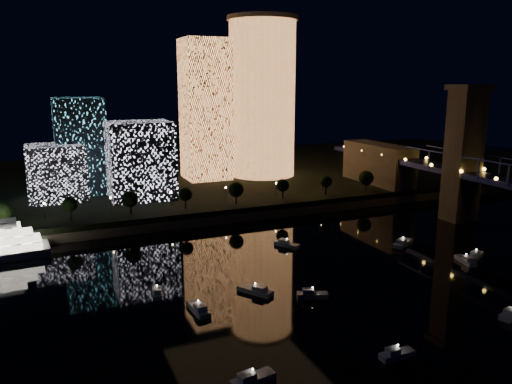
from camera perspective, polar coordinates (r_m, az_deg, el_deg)
ground at (r=126.47m, az=17.03°, el=-11.84°), size 520.00×520.00×0.00m
far_bank at (r=262.85m, az=-5.88°, el=1.81°), size 420.00×160.00×5.00m
seawall at (r=191.80m, az=1.16°, el=-2.45°), size 420.00×6.00×3.00m
tower_cylindrical at (r=248.17m, az=0.73°, el=10.72°), size 34.00×34.00×76.26m
tower_rectangular at (r=240.96m, az=-5.81°, el=9.30°), size 20.61×20.61×65.57m
midrise_blocks at (r=212.77m, az=-21.50°, el=3.51°), size 101.06×45.75×39.54m
motorboats at (r=130.89m, az=13.84°, el=-10.41°), size 109.74×78.84×2.78m
esplanade_trees at (r=185.68m, az=-7.66°, el=-0.21°), size 165.99×6.35×8.67m
street_lamps at (r=190.35m, az=-9.71°, el=-0.41°), size 132.70×0.70×5.65m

